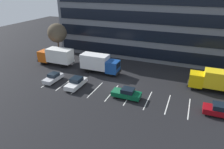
{
  "coord_description": "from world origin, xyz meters",
  "views": [
    {
      "loc": [
        10.47,
        -28.03,
        15.31
      ],
      "look_at": [
        -1.4,
        0.97,
        1.4
      ],
      "focal_mm": 32.94,
      "sensor_mm": 36.0,
      "label": 1
    }
  ],
  "objects_px": {
    "box_truck_orange": "(56,56)",
    "bare_tree": "(57,33)",
    "sedan_maroon": "(221,110)",
    "sedan_forest": "(127,93)",
    "sedan_silver": "(53,78)",
    "box_truck_yellow_all": "(215,80)",
    "box_truck_blue": "(99,63)",
    "sedan_white": "(76,83)"
  },
  "relations": [
    {
      "from": "box_truck_orange",
      "to": "sedan_maroon",
      "type": "bearing_deg",
      "value": -13.09
    },
    {
      "from": "bare_tree",
      "to": "sedan_white",
      "type": "bearing_deg",
      "value": -44.78
    },
    {
      "from": "sedan_maroon",
      "to": "bare_tree",
      "type": "bearing_deg",
      "value": 161.37
    },
    {
      "from": "sedan_forest",
      "to": "box_truck_yellow_all",
      "type": "bearing_deg",
      "value": 31.28
    },
    {
      "from": "sedan_white",
      "to": "sedan_forest",
      "type": "distance_m",
      "value": 8.6
    },
    {
      "from": "box_truck_orange",
      "to": "bare_tree",
      "type": "xyz_separation_m",
      "value": [
        -2.03,
        3.81,
        3.66
      ]
    },
    {
      "from": "sedan_white",
      "to": "bare_tree",
      "type": "relative_size",
      "value": 0.56
    },
    {
      "from": "sedan_maroon",
      "to": "sedan_silver",
      "type": "bearing_deg",
      "value": 179.38
    },
    {
      "from": "box_truck_yellow_all",
      "to": "sedan_silver",
      "type": "distance_m",
      "value": 25.95
    },
    {
      "from": "box_truck_orange",
      "to": "sedan_silver",
      "type": "height_order",
      "value": "box_truck_orange"
    },
    {
      "from": "sedan_maroon",
      "to": "sedan_forest",
      "type": "xyz_separation_m",
      "value": [
        -12.4,
        -0.29,
        -0.03
      ]
    },
    {
      "from": "sedan_white",
      "to": "bare_tree",
      "type": "bearing_deg",
      "value": 135.22
    },
    {
      "from": "box_truck_orange",
      "to": "bare_tree",
      "type": "distance_m",
      "value": 5.66
    },
    {
      "from": "box_truck_orange",
      "to": "sedan_maroon",
      "type": "distance_m",
      "value": 30.74
    },
    {
      "from": "box_truck_yellow_all",
      "to": "sedan_silver",
      "type": "relative_size",
      "value": 1.84
    },
    {
      "from": "sedan_maroon",
      "to": "sedan_forest",
      "type": "height_order",
      "value": "sedan_maroon"
    },
    {
      "from": "sedan_silver",
      "to": "sedan_forest",
      "type": "relative_size",
      "value": 0.92
    },
    {
      "from": "box_truck_blue",
      "to": "bare_tree",
      "type": "height_order",
      "value": "bare_tree"
    },
    {
      "from": "box_truck_yellow_all",
      "to": "bare_tree",
      "type": "distance_m",
      "value": 31.75
    },
    {
      "from": "sedan_white",
      "to": "sedan_forest",
      "type": "xyz_separation_m",
      "value": [
        8.59,
        -0.2,
        -0.02
      ]
    },
    {
      "from": "sedan_forest",
      "to": "sedan_silver",
      "type": "bearing_deg",
      "value": 177.54
    },
    {
      "from": "sedan_silver",
      "to": "box_truck_blue",
      "type": "bearing_deg",
      "value": 48.4
    },
    {
      "from": "sedan_forest",
      "to": "bare_tree",
      "type": "bearing_deg",
      "value": 150.49
    },
    {
      "from": "box_truck_yellow_all",
      "to": "bare_tree",
      "type": "bearing_deg",
      "value": 172.84
    },
    {
      "from": "sedan_silver",
      "to": "box_truck_yellow_all",
      "type": "bearing_deg",
      "value": 14.66
    },
    {
      "from": "box_truck_blue",
      "to": "sedan_white",
      "type": "height_order",
      "value": "box_truck_blue"
    },
    {
      "from": "box_truck_orange",
      "to": "sedan_forest",
      "type": "bearing_deg",
      "value": -22.49
    },
    {
      "from": "box_truck_blue",
      "to": "sedan_white",
      "type": "bearing_deg",
      "value": -97.88
    },
    {
      "from": "box_truck_yellow_all",
      "to": "sedan_maroon",
      "type": "xyz_separation_m",
      "value": [
        0.66,
        -6.84,
        -1.13
      ]
    },
    {
      "from": "sedan_silver",
      "to": "sedan_maroon",
      "type": "distance_m",
      "value": 25.74
    },
    {
      "from": "sedan_silver",
      "to": "bare_tree",
      "type": "xyz_separation_m",
      "value": [
        -6.21,
        10.49,
        4.95
      ]
    },
    {
      "from": "sedan_silver",
      "to": "box_truck_orange",
      "type": "bearing_deg",
      "value": 122.07
    },
    {
      "from": "box_truck_yellow_all",
      "to": "box_truck_blue",
      "type": "height_order",
      "value": "box_truck_blue"
    },
    {
      "from": "sedan_forest",
      "to": "bare_tree",
      "type": "xyz_separation_m",
      "value": [
        -19.54,
        11.06,
        4.89
      ]
    },
    {
      "from": "box_truck_blue",
      "to": "sedan_forest",
      "type": "height_order",
      "value": "box_truck_blue"
    },
    {
      "from": "sedan_white",
      "to": "sedan_maroon",
      "type": "bearing_deg",
      "value": 0.26
    },
    {
      "from": "box_truck_orange",
      "to": "bare_tree",
      "type": "relative_size",
      "value": 0.97
    },
    {
      "from": "box_truck_blue",
      "to": "sedan_maroon",
      "type": "distance_m",
      "value": 21.17
    },
    {
      "from": "sedan_maroon",
      "to": "sedan_forest",
      "type": "bearing_deg",
      "value": -178.65
    },
    {
      "from": "sedan_white",
      "to": "sedan_forest",
      "type": "relative_size",
      "value": 1.02
    },
    {
      "from": "box_truck_orange",
      "to": "sedan_white",
      "type": "relative_size",
      "value": 1.72
    },
    {
      "from": "box_truck_yellow_all",
      "to": "sedan_silver",
      "type": "xyz_separation_m",
      "value": [
        -25.07,
        -6.56,
        -1.21
      ]
    }
  ]
}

